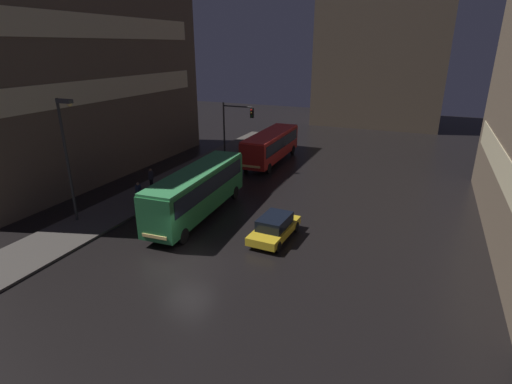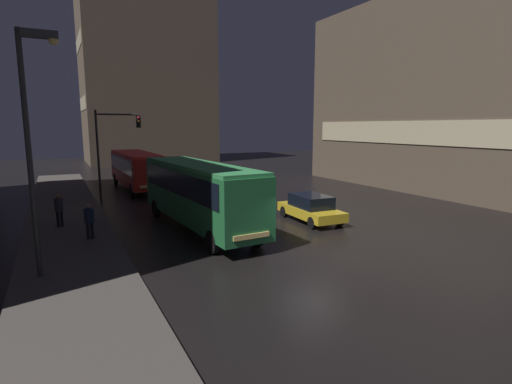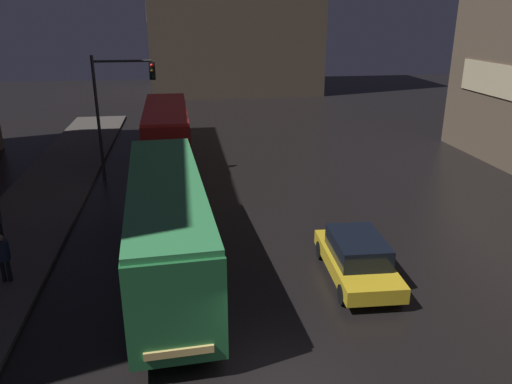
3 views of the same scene
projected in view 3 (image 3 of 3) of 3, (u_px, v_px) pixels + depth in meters
sidewalk_left at (16, 235)px, 19.83m from camera, size 4.00×48.00×0.15m
bus_near at (167, 217)px, 16.30m from camera, size 2.98×11.13×3.42m
bus_far at (166, 126)px, 30.36m from camera, size 2.77×10.58×3.10m
car_taxi at (357, 257)px, 16.55m from camera, size 2.09×4.54×1.49m
pedestrian_near at (3, 253)px, 15.97m from camera, size 0.52×0.52×1.64m
traffic_light_main at (117, 97)px, 25.59m from camera, size 3.15×0.35×6.42m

